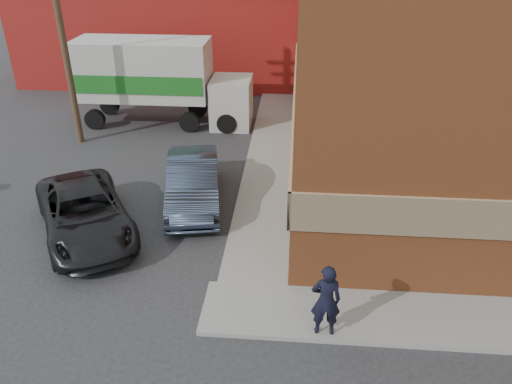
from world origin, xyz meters
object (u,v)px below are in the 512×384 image
(utility_pole, at_px, (60,25))
(sedan, at_px, (193,182))
(brick_building, at_px, (495,34))
(box_truck, at_px, (160,77))
(suv_a, at_px, (85,213))
(man, at_px, (326,300))
(warehouse, at_px, (171,26))

(utility_pole, xyz_separation_m, sedan, (5.80, -4.80, -3.98))
(brick_building, relative_size, box_truck, 2.40)
(utility_pole, bearing_deg, suv_a, -66.54)
(utility_pole, xyz_separation_m, suv_a, (3.00, -6.92, -4.04))
(box_truck, bearing_deg, man, -62.27)
(utility_pole, distance_m, box_truck, 4.66)
(man, relative_size, sedan, 0.39)
(man, distance_m, box_truck, 14.78)
(utility_pole, distance_m, man, 14.89)
(warehouse, bearing_deg, man, -68.87)
(man, bearing_deg, suv_a, -30.30)
(brick_building, height_order, suv_a, brick_building)
(suv_a, bearing_deg, box_truck, 59.29)
(brick_building, bearing_deg, sedan, -154.82)
(brick_building, bearing_deg, box_truck, 169.12)
(brick_building, relative_size, utility_pole, 2.03)
(suv_a, bearing_deg, utility_pole, 82.58)
(sedan, relative_size, suv_a, 0.92)
(sedan, height_order, box_truck, box_truck)
(brick_building, distance_m, suv_a, 15.25)
(utility_pole, relative_size, sedan, 1.94)
(sedan, xyz_separation_m, suv_a, (-2.80, -2.12, -0.06))
(brick_building, height_order, utility_pole, brick_building)
(sedan, bearing_deg, brick_building, 15.18)
(utility_pole, bearing_deg, box_truck, 40.02)
(brick_building, distance_m, utility_pole, 16.00)
(box_truck, bearing_deg, warehouse, 99.85)
(warehouse, height_order, utility_pole, utility_pole)
(man, relative_size, box_truck, 0.24)
(brick_building, bearing_deg, utility_pole, 179.98)
(warehouse, relative_size, box_truck, 2.14)
(brick_building, xyz_separation_m, utility_pole, (-16.00, 0.00, 0.06))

